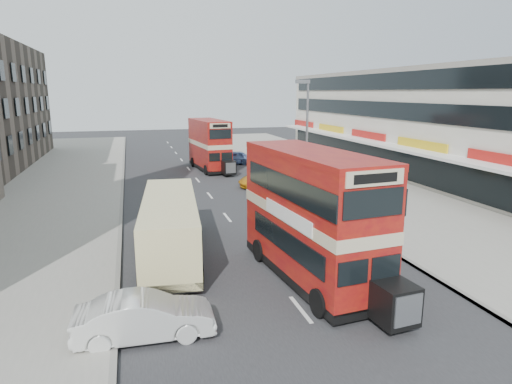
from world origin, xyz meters
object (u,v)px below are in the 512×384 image
object	(u,v)px
coach	(170,224)
car_right_c	(233,158)
street_lamp	(306,129)
bus_main	(312,216)
bus_second	(210,145)
car_right_a	(282,190)
pedestrian_near	(360,191)
car_left_front	(145,317)
car_right_b	(267,180)
cyclist	(259,181)

from	to	relation	value
coach	car_right_c	world-z (taller)	coach
street_lamp	bus_main	world-z (taller)	street_lamp
bus_second	car_right_a	size ratio (longest dim) A/B	2.07
bus_main	car_right_a	xyz separation A→B (m)	(3.43, 13.39, -2.03)
car_right_a	pedestrian_near	bearing A→B (deg)	37.57
car_left_front	car_right_a	distance (m)	18.96
car_left_front	car_right_a	world-z (taller)	car_left_front
car_left_front	bus_second	bearing A→B (deg)	-11.81
pedestrian_near	street_lamp	bearing A→B (deg)	-99.73
car_right_a	car_right_c	xyz separation A→B (m)	(0.04, 15.77, 0.10)
bus_main	car_right_b	bearing A→B (deg)	-106.83
car_left_front	pedestrian_near	world-z (taller)	pedestrian_near
bus_main	car_left_front	world-z (taller)	bus_main
bus_main	car_left_front	xyz separation A→B (m)	(-6.52, -2.75, -1.93)
car_right_b	bus_main	bearing A→B (deg)	-6.60
car_right_c	street_lamp	bearing A→B (deg)	13.11
street_lamp	bus_main	distance (m)	14.77
pedestrian_near	cyclist	bearing A→B (deg)	-89.82
car_left_front	pedestrian_near	distance (m)	18.49
car_right_b	car_right_c	bearing A→B (deg)	-175.29
car_left_front	car_right_b	world-z (taller)	car_left_front
car_right_c	pedestrian_near	world-z (taller)	pedestrian_near
pedestrian_near	car_right_c	bearing A→B (deg)	-115.64
street_lamp	coach	distance (m)	14.33
cyclist	bus_main	bearing A→B (deg)	-97.41
coach	car_right_b	bearing A→B (deg)	61.84
coach	car_left_front	distance (m)	7.21
pedestrian_near	cyclist	distance (m)	8.07
pedestrian_near	cyclist	size ratio (longest dim) A/B	0.86
coach	pedestrian_near	xyz separation A→B (m)	(12.41, 5.24, -0.32)
street_lamp	car_left_front	world-z (taller)	street_lamp
bus_second	cyclist	xyz separation A→B (m)	(1.84, -10.59, -1.60)
bus_main	car_right_c	size ratio (longest dim) A/B	2.24
car_left_front	car_right_c	bearing A→B (deg)	-15.49
car_right_c	pedestrian_near	size ratio (longest dim) A/B	2.07
bus_second	coach	xyz separation A→B (m)	(-5.73, -22.28, -0.97)
street_lamp	cyclist	distance (m)	5.34
car_left_front	pedestrian_near	xyz separation A→B (m)	(13.82, 12.27, 0.44)
bus_second	cyclist	bearing A→B (deg)	94.00
bus_main	coach	xyz separation A→B (m)	(-5.11, 4.28, -1.17)
bus_second	cyclist	distance (m)	10.87
coach	cyclist	xyz separation A→B (m)	(7.58, 11.69, -0.63)
car_right_c	bus_second	bearing A→B (deg)	-40.87
bus_main	cyclist	size ratio (longest dim) A/B	3.98
bus_main	pedestrian_near	xyz separation A→B (m)	(7.30, 9.52, -1.49)
car_right_b	cyclist	size ratio (longest dim) A/B	1.94
car_right_a	cyclist	world-z (taller)	cyclist
bus_main	bus_second	xyz separation A→B (m)	(0.62, 26.56, -0.20)
bus_main	car_right_a	bearing A→B (deg)	-109.86
bus_main	car_right_c	distance (m)	29.43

